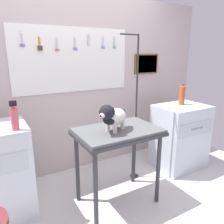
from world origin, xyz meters
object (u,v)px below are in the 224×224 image
grooming_arm (135,116)px  grooming_table (118,139)px  soda_bottle (182,95)px  dog (113,116)px  cabinet_right (180,136)px

grooming_arm → grooming_table: bearing=-145.3°
grooming_table → grooming_arm: grooming_arm is taller
grooming_table → soda_bottle: soda_bottle is taller
dog → cabinet_right: 1.39m
grooming_table → grooming_arm: 0.54m
grooming_arm → cabinet_right: (0.73, -0.07, -0.39)m
grooming_arm → soda_bottle: size_ratio=6.23×
grooming_arm → dog: grooming_arm is taller
grooming_arm → soda_bottle: bearing=-0.8°
grooming_table → soda_bottle: size_ratio=2.99×
cabinet_right → soda_bottle: 0.58m
grooming_table → soda_bottle: bearing=13.7°
dog → cabinet_right: bearing=12.2°
grooming_arm → dog: 0.63m
grooming_arm → dog: bearing=-147.0°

